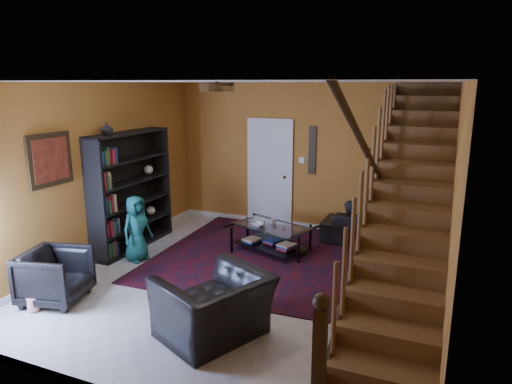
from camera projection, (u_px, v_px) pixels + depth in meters
floor at (247, 282)px, 6.55m from camera, size 5.50×5.50×0.00m
room at (209, 238)px, 8.23m from camera, size 5.50×5.50×5.50m
staircase at (409, 202)px, 5.42m from camera, size 0.95×5.02×3.18m
bookshelf at (132, 193)px, 7.77m from camera, size 0.35×1.80×2.00m
door at (270, 174)px, 9.02m from camera, size 0.82×0.05×2.05m
framed_picture at (50, 160)px, 6.31m from camera, size 0.04×0.74×0.74m
wall_hanging at (312, 150)px, 8.58m from camera, size 0.14×0.03×0.90m
ceiling_fixture at (217, 87)px, 5.20m from camera, size 0.40×0.40×0.10m
rug at (259, 255)px, 7.57m from camera, size 3.26×3.70×0.02m
sofa at (378, 230)px, 7.98m from camera, size 1.94×0.81×0.56m
armchair_left at (55, 276)px, 5.90m from camera, size 0.92×0.90×0.70m
armchair_right at (214, 307)px, 5.06m from camera, size 1.36×1.43×0.73m
person_adult_a at (348, 232)px, 8.25m from camera, size 0.47×0.34×1.21m
person_adult_b at (378, 232)px, 8.04m from camera, size 0.72×0.60×1.35m
person_child at (137, 228)px, 7.24m from camera, size 0.46×0.59×1.07m
coffee_table at (271, 237)px, 7.65m from camera, size 1.40×1.11×0.47m
cup_a at (261, 223)px, 7.58m from camera, size 0.14×0.14×0.10m
cup_b at (274, 221)px, 7.72m from camera, size 0.11×0.11×0.09m
bowl at (259, 225)px, 7.55m from camera, size 0.27×0.27×0.05m
vase at (107, 129)px, 7.06m from camera, size 0.18×0.18×0.19m
popcorn_bucket at (33, 304)px, 5.68m from camera, size 0.19×0.19×0.17m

